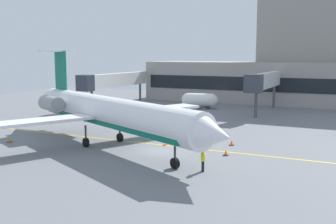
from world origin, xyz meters
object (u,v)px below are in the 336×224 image
object	(u,v)px
regional_jet	(107,112)
baggage_tug	(106,113)
marshaller	(203,160)
fuel_tank	(200,100)

from	to	relation	value
regional_jet	baggage_tug	size ratio (longest dim) A/B	7.43
regional_jet	marshaller	world-z (taller)	regional_jet
baggage_tug	regional_jet	bearing A→B (deg)	-55.21
baggage_tug	marshaller	distance (m)	29.25
baggage_tug	marshaller	xyz separation A→B (m)	(22.25, -18.98, 0.00)
regional_jet	fuel_tank	world-z (taller)	regional_jet
fuel_tank	marshaller	distance (m)	38.93
baggage_tug	marshaller	world-z (taller)	baggage_tug
regional_jet	marshaller	xyz separation A→B (m)	(12.25, -4.57, -2.53)
regional_jet	baggage_tug	bearing A→B (deg)	124.79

